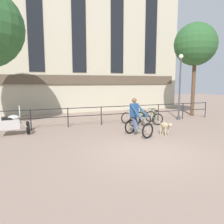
{
  "coord_description": "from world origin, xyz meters",
  "views": [
    {
      "loc": [
        -3.72,
        -6.45,
        2.42
      ],
      "look_at": [
        -0.23,
        2.86,
        1.05
      ],
      "focal_mm": 35.0,
      "sensor_mm": 36.0,
      "label": 1
    }
  ],
  "objects_px": {
    "parked_motorcycle": "(9,124)",
    "parked_bicycle_mid_right": "(154,117)",
    "parked_bicycle_near_lamp": "(130,119)",
    "dog": "(165,126)",
    "street_lamp": "(180,83)",
    "parked_bicycle_mid_left": "(142,118)",
    "cyclist_with_bike": "(137,119)"
  },
  "relations": [
    {
      "from": "parked_motorcycle",
      "to": "parked_bicycle_mid_right",
      "type": "height_order",
      "value": "parked_motorcycle"
    },
    {
      "from": "street_lamp",
      "to": "parked_bicycle_mid_right",
      "type": "bearing_deg",
      "value": -165.77
    },
    {
      "from": "parked_bicycle_mid_left",
      "to": "parked_bicycle_mid_right",
      "type": "height_order",
      "value": "same"
    },
    {
      "from": "dog",
      "to": "parked_bicycle_mid_right",
      "type": "height_order",
      "value": "parked_bicycle_mid_right"
    },
    {
      "from": "cyclist_with_bike",
      "to": "parked_bicycle_near_lamp",
      "type": "xyz_separation_m",
      "value": [
        0.76,
        2.26,
        -0.41
      ]
    },
    {
      "from": "parked_bicycle_mid_left",
      "to": "dog",
      "type": "bearing_deg",
      "value": 92.49
    },
    {
      "from": "parked_bicycle_mid_right",
      "to": "street_lamp",
      "type": "relative_size",
      "value": 0.29
    },
    {
      "from": "parked_bicycle_near_lamp",
      "to": "parked_bicycle_mid_left",
      "type": "height_order",
      "value": "same"
    },
    {
      "from": "cyclist_with_bike",
      "to": "parked_bicycle_near_lamp",
      "type": "height_order",
      "value": "cyclist_with_bike"
    },
    {
      "from": "parked_motorcycle",
      "to": "parked_bicycle_mid_right",
      "type": "bearing_deg",
      "value": -93.07
    },
    {
      "from": "cyclist_with_bike",
      "to": "parked_bicycle_mid_right",
      "type": "relative_size",
      "value": 1.42
    },
    {
      "from": "parked_bicycle_near_lamp",
      "to": "parked_bicycle_mid_right",
      "type": "height_order",
      "value": "same"
    },
    {
      "from": "cyclist_with_bike",
      "to": "parked_motorcycle",
      "type": "relative_size",
      "value": 0.97
    },
    {
      "from": "parked_motorcycle",
      "to": "parked_bicycle_mid_left",
      "type": "relative_size",
      "value": 1.45
    },
    {
      "from": "parked_motorcycle",
      "to": "street_lamp",
      "type": "xyz_separation_m",
      "value": [
        9.9,
        0.91,
        1.77
      ]
    },
    {
      "from": "parked_motorcycle",
      "to": "parked_bicycle_mid_left",
      "type": "xyz_separation_m",
      "value": [
        6.96,
        0.36,
        -0.2
      ]
    },
    {
      "from": "parked_motorcycle",
      "to": "parked_bicycle_near_lamp",
      "type": "bearing_deg",
      "value": -92.41
    },
    {
      "from": "parked_bicycle_mid_left",
      "to": "street_lamp",
      "type": "relative_size",
      "value": 0.29
    },
    {
      "from": "parked_bicycle_mid_right",
      "to": "parked_bicycle_mid_left",
      "type": "bearing_deg",
      "value": 8.18
    },
    {
      "from": "dog",
      "to": "parked_motorcycle",
      "type": "height_order",
      "value": "parked_motorcycle"
    },
    {
      "from": "dog",
      "to": "parked_motorcycle",
      "type": "bearing_deg",
      "value": 150.21
    },
    {
      "from": "parked_bicycle_mid_left",
      "to": "parked_bicycle_mid_right",
      "type": "relative_size",
      "value": 1.01
    },
    {
      "from": "dog",
      "to": "street_lamp",
      "type": "bearing_deg",
      "value": 35.16
    },
    {
      "from": "dog",
      "to": "street_lamp",
      "type": "distance_m",
      "value": 5.0
    },
    {
      "from": "parked_motorcycle",
      "to": "parked_bicycle_mid_left",
      "type": "distance_m",
      "value": 6.97
    },
    {
      "from": "cyclist_with_bike",
      "to": "parked_bicycle_near_lamp",
      "type": "bearing_deg",
      "value": 54.1
    },
    {
      "from": "cyclist_with_bike",
      "to": "street_lamp",
      "type": "distance_m",
      "value": 5.51
    },
    {
      "from": "dog",
      "to": "parked_bicycle_mid_right",
      "type": "relative_size",
      "value": 0.74
    },
    {
      "from": "dog",
      "to": "parked_bicycle_mid_left",
      "type": "bearing_deg",
      "value": 73.34
    },
    {
      "from": "parked_motorcycle",
      "to": "street_lamp",
      "type": "distance_m",
      "value": 10.1
    },
    {
      "from": "dog",
      "to": "parked_motorcycle",
      "type": "xyz_separation_m",
      "value": [
        -6.65,
        2.38,
        0.12
      ]
    },
    {
      "from": "parked_bicycle_near_lamp",
      "to": "parked_bicycle_mid_right",
      "type": "relative_size",
      "value": 0.94
    }
  ]
}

